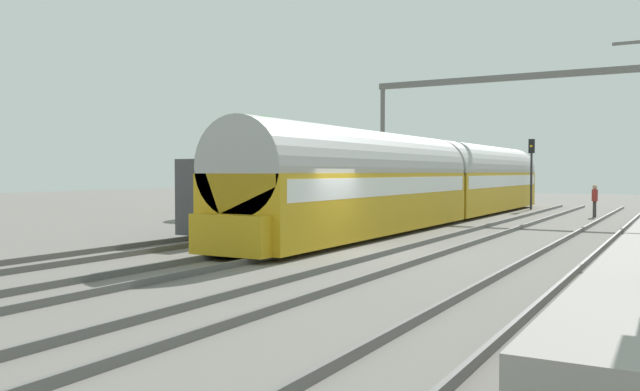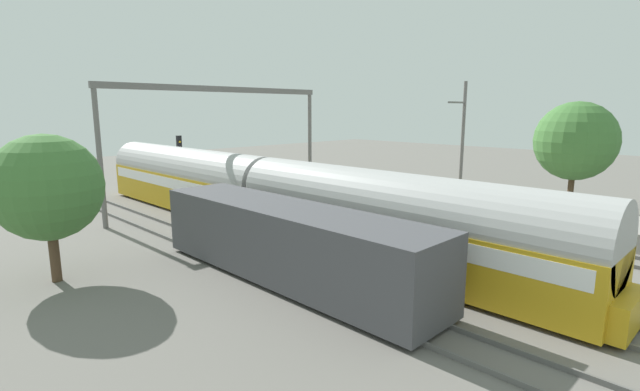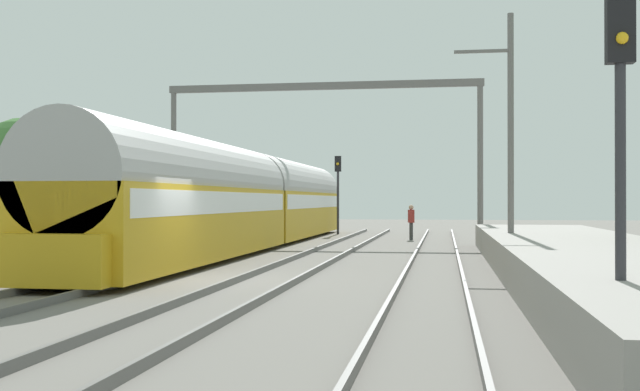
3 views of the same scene
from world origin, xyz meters
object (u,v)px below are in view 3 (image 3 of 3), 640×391
Objects in this scene: passenger_train at (251,200)px; person_crossing at (411,219)px; catenary_gantry at (322,122)px; railway_signal_near at (620,121)px; railway_signal_far at (338,184)px; freight_car at (98,214)px.

person_crossing is (6.36, 7.01, -0.94)m from passenger_train.
passenger_train is at bearing -105.72° from catenary_gantry.
passenger_train is at bearing 116.64° from railway_signal_near.
railway_signal_near is at bearing -75.88° from railway_signal_far.
railway_signal_far is at bearing 104.12° from railway_signal_near.
railway_signal_near is 1.03× the size of railway_signal_far.
person_crossing is 0.38× the size of railway_signal_far.
person_crossing is 7.47m from railway_signal_far.
freight_car is 19.79m from railway_signal_far.
railway_signal_far is 0.28× the size of catenary_gantry.
railway_signal_far is (1.92, 12.72, 0.94)m from passenger_train.
freight_car is 20.16m from railway_signal_near.
freight_car is 14.88m from catenary_gantry.
railway_signal_near is 28.70m from catenary_gantry.
railway_signal_far is at bearing 81.43° from passenger_train.
catenary_gantry is (1.92, 6.83, 3.90)m from passenger_train.
person_crossing is 0.37× the size of railway_signal_near.
railway_signal_near reaches higher than freight_car.
railway_signal_far is at bearing 21.83° from person_crossing.
catenary_gantry is (-8.35, 27.31, 2.87)m from railway_signal_near.
passenger_train is 18.99× the size of person_crossing.
railway_signal_near reaches higher than person_crossing.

